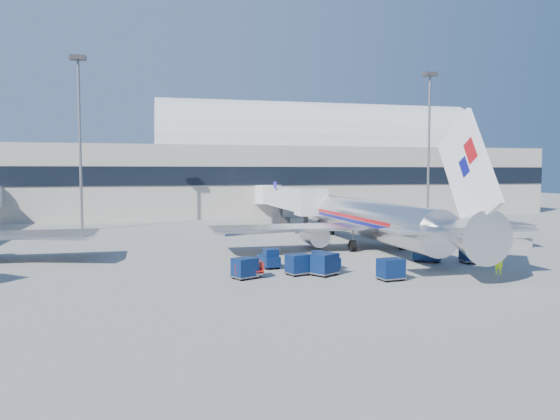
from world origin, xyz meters
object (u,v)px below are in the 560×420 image
object	(u,v)px
tug_right	(426,254)
cart_solo_far	(473,252)
cart_train_a	(325,264)
airliner_main	(374,220)
jetbridge_near	(284,198)
barrier_mid	(489,244)
mast_west	(79,117)
cart_solo_near	(391,269)
tug_left	(269,259)
barrier_far	(518,243)
tug_lead	(324,261)
cart_train_b	(299,264)
cart_open_red	(248,272)
mast_east	(429,125)
barrier_near	(460,245)
ramp_worker	(499,262)
cart_train_c	(245,268)

from	to	relation	value
tug_right	cart_solo_far	world-z (taller)	cart_solo_far
cart_train_a	cart_solo_far	xyz separation A→B (m)	(13.87, 2.28, 0.06)
airliner_main	jetbridge_near	bearing A→B (deg)	95.22
barrier_mid	tug_right	distance (m)	11.50
mast_west	cart_solo_near	xyz separation A→B (m)	(24.88, -40.23, -13.97)
tug_left	barrier_far	bearing A→B (deg)	-85.75
tug_lead	cart_solo_far	size ratio (longest dim) A/B	1.11
cart_train_b	cart_open_red	distance (m)	3.88
airliner_main	cart_train_a	world-z (taller)	airliner_main
barrier_mid	cart_open_red	xyz separation A→B (m)	(-26.04, -8.81, -0.04)
cart_solo_far	cart_open_red	size ratio (longest dim) A/B	1.01
tug_lead	cart_open_red	world-z (taller)	tug_lead
jetbridge_near	cart_train_a	xyz separation A→B (m)	(-6.67, -38.20, -3.05)
mast_east	cart_train_b	xyz separation A→B (m)	(-30.89, -36.73, -13.96)
cart_train_b	cart_solo_near	world-z (taller)	cart_train_b
barrier_mid	tug_left	xyz separation A→B (m)	(-23.65, -5.19, 0.27)
tug_left	cart_solo_near	bearing A→B (deg)	-140.89
tug_right	cart_open_red	world-z (taller)	tug_right
cart_solo_far	barrier_near	bearing A→B (deg)	73.10
airliner_main	cart_train_b	size ratio (longest dim) A/B	17.85
mast_west	tug_left	world-z (taller)	mast_west
cart_solo_near	cart_solo_far	size ratio (longest dim) A/B	0.88
cart_solo_far	airliner_main	bearing A→B (deg)	123.85
jetbridge_near	ramp_worker	xyz separation A→B (m)	(6.26, -40.63, -3.01)
barrier_mid	cart_solo_near	world-z (taller)	cart_solo_near
cart_train_b	cart_train_c	distance (m)	4.17
barrier_near	barrier_mid	size ratio (longest dim) A/B	1.00
barrier_mid	barrier_far	distance (m)	3.30
barrier_near	ramp_worker	xyz separation A→B (m)	(-4.14, -11.82, 0.46)
barrier_near	tug_right	xyz separation A→B (m)	(-6.74, -5.61, 0.22)
jetbridge_near	barrier_far	world-z (taller)	jetbridge_near
barrier_near	cart_solo_near	size ratio (longest dim) A/B	1.56
barrier_near	ramp_worker	bearing A→B (deg)	-109.30
cart_train_a	cart_train_b	size ratio (longest dim) A/B	1.13
cart_train_c	mast_east	bearing A→B (deg)	20.48
airliner_main	barrier_mid	world-z (taller)	airliner_main
cart_train_c	cart_solo_near	size ratio (longest dim) A/B	1.10
jetbridge_near	tug_left	world-z (taller)	jetbridge_near
tug_right	tug_left	size ratio (longest dim) A/B	0.98
barrier_far	cart_open_red	bearing A→B (deg)	-163.28
mast_east	cart_solo_far	bearing A→B (deg)	-113.41
cart_solo_near	cart_solo_far	world-z (taller)	cart_solo_far
mast_west	tug_lead	size ratio (longest dim) A/B	9.33
barrier_mid	cart_solo_near	distance (m)	20.48
barrier_near	tug_right	distance (m)	8.77
barrier_far	cart_open_red	distance (m)	30.63
tug_left	ramp_worker	xyz separation A→B (m)	(16.21, -6.62, 0.20)
tug_right	tug_left	xyz separation A→B (m)	(-13.61, 0.41, 0.04)
barrier_far	cart_train_b	world-z (taller)	cart_train_b
cart_train_c	airliner_main	bearing A→B (deg)	11.68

